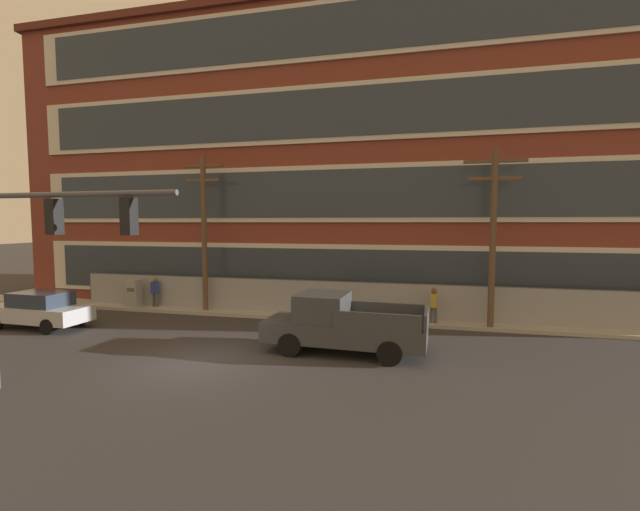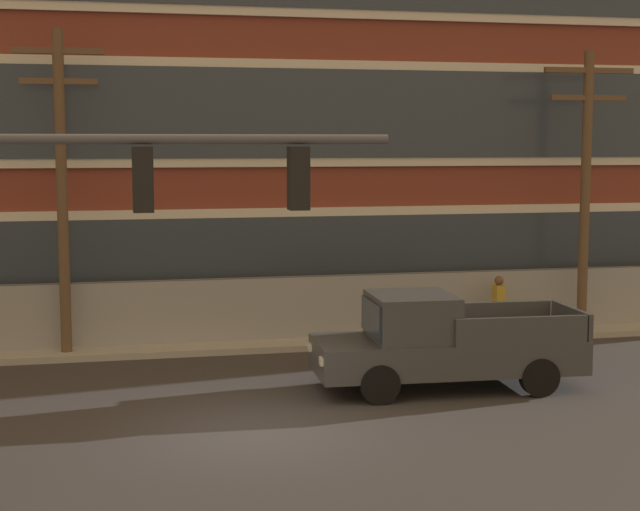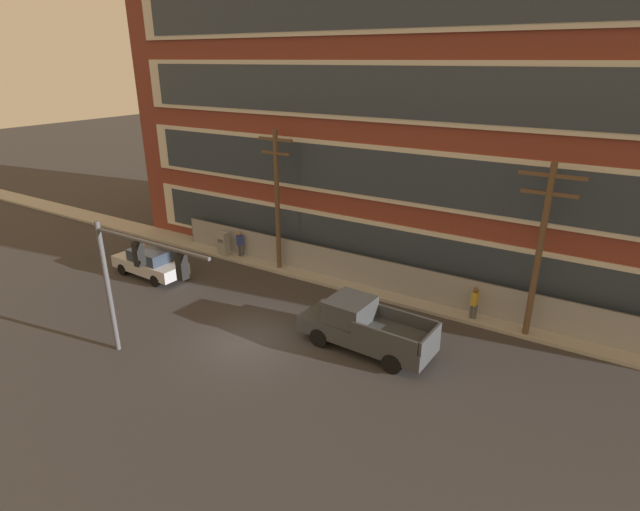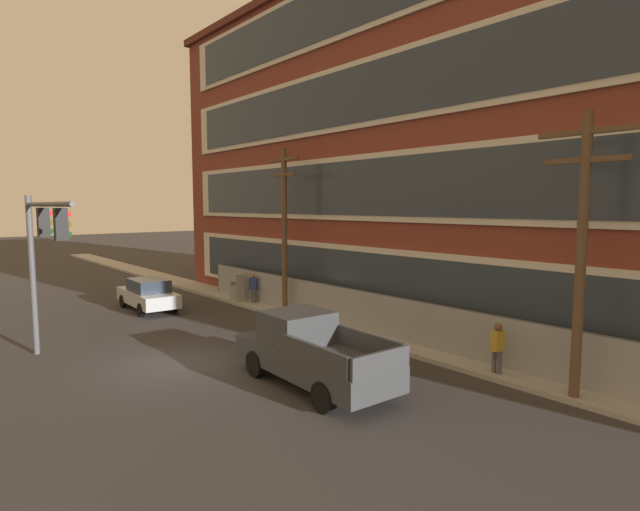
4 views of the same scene
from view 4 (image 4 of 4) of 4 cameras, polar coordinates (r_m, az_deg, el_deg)
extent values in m
plane|color=#333030|center=(17.42, -16.05, -11.75)|extent=(160.00, 160.00, 0.00)
cube|color=#9E9B93|center=(21.25, 2.27, -8.12)|extent=(80.00, 1.76, 0.16)
cube|color=brown|center=(23.25, 23.45, 11.31)|extent=(40.19, 11.69, 15.23)
cube|color=beige|center=(18.31, 14.43, -4.11)|extent=(36.97, 0.10, 2.74)
cube|color=#2D3844|center=(18.26, 14.32, -4.14)|extent=(35.37, 0.06, 2.28)
cube|color=beige|center=(18.06, 14.73, 7.87)|extent=(36.97, 0.10, 2.74)
cube|color=#2D3844|center=(18.02, 14.62, 7.88)|extent=(35.37, 0.06, 2.28)
cube|color=beige|center=(18.61, 15.05, 19.67)|extent=(36.97, 0.10, 2.74)
cube|color=#2D3844|center=(18.56, 14.94, 19.71)|extent=(35.37, 0.06, 2.28)
cube|color=gray|center=(18.56, 10.64, -7.75)|extent=(28.98, 0.04, 1.75)
cylinder|color=#4C4C51|center=(29.74, -11.51, -2.68)|extent=(0.06, 0.06, 1.75)
cylinder|color=#4C4C51|center=(18.38, 10.69, -5.10)|extent=(28.98, 0.05, 0.05)
cylinder|color=#4C4C51|center=(19.83, -30.00, -2.04)|extent=(0.20, 0.20, 5.51)
cylinder|color=#4C4C51|center=(16.90, -28.72, 5.16)|extent=(5.66, 0.14, 0.14)
cube|color=black|center=(17.54, -29.06, 3.34)|extent=(0.28, 0.32, 0.90)
cylinder|color=red|center=(17.57, -28.53, 4.28)|extent=(0.04, 0.18, 0.18)
cylinder|color=#503E08|center=(17.58, -28.48, 3.37)|extent=(0.04, 0.18, 0.18)
cylinder|color=#0A4011|center=(17.59, -28.44, 2.46)|extent=(0.04, 0.18, 0.18)
cube|color=black|center=(15.41, -27.50, 3.18)|extent=(0.28, 0.32, 0.90)
cylinder|color=red|center=(15.45, -26.89, 4.25)|extent=(0.04, 0.18, 0.18)
cylinder|color=#503E08|center=(15.45, -26.85, 3.21)|extent=(0.04, 0.18, 0.18)
cylinder|color=#0A4011|center=(15.47, -26.80, 2.18)|extent=(0.04, 0.18, 0.18)
cube|color=#383A3D|center=(14.61, -0.81, -11.88)|extent=(5.66, 2.23, 0.70)
cube|color=#383A3D|center=(15.00, -2.62, -8.16)|extent=(1.75, 1.90, 0.94)
cube|color=#283342|center=(15.69, -4.43, -7.55)|extent=(0.13, 1.63, 0.70)
cube|color=#383A3D|center=(12.93, -0.79, -11.32)|extent=(2.79, 0.24, 0.56)
cube|color=#383A3D|center=(14.08, 5.40, -9.91)|extent=(2.79, 0.24, 0.56)
cube|color=#383A3D|center=(12.43, 6.98, -12.07)|extent=(0.18, 1.91, 0.56)
cylinder|color=black|center=(15.57, -7.35, -12.15)|extent=(0.81, 0.29, 0.80)
cylinder|color=black|center=(16.52, -1.76, -11.05)|extent=(0.81, 0.29, 0.80)
cylinder|color=black|center=(12.95, 0.44, -15.88)|extent=(0.81, 0.29, 0.80)
cylinder|color=black|center=(14.08, 6.50, -14.11)|extent=(0.81, 0.29, 0.80)
cube|color=white|center=(16.49, -8.72, -9.50)|extent=(0.07, 0.24, 0.16)
cube|color=white|center=(17.18, -4.61, -8.83)|extent=(0.07, 0.24, 0.16)
cube|color=#B2B5BA|center=(26.27, -19.09, -4.51)|extent=(4.50, 1.86, 0.64)
cube|color=#283342|center=(26.00, -19.01, -3.22)|extent=(2.27, 1.58, 0.60)
cylinder|color=black|center=(27.38, -21.59, -4.87)|extent=(0.65, 0.22, 0.64)
cylinder|color=black|center=(27.86, -18.45, -4.58)|extent=(0.65, 0.22, 0.64)
cylinder|color=black|center=(24.79, -19.76, -5.88)|extent=(0.65, 0.22, 0.64)
cylinder|color=black|center=(25.32, -16.34, -5.53)|extent=(0.65, 0.22, 0.64)
cylinder|color=brown|center=(23.16, -4.09, 2.55)|extent=(0.26, 0.26, 7.78)
cube|color=brown|center=(23.21, -4.15, 10.93)|extent=(2.10, 0.14, 0.14)
cube|color=brown|center=(23.16, -4.14, 9.21)|extent=(1.78, 0.14, 0.14)
cylinder|color=brown|center=(14.42, 27.66, -0.55)|extent=(0.26, 0.26, 7.51)
cube|color=brown|center=(14.46, 28.27, 12.37)|extent=(2.47, 0.14, 0.14)
cube|color=brown|center=(14.39, 28.14, 9.61)|extent=(2.10, 0.14, 0.14)
cube|color=#939993|center=(26.68, -9.41, -3.79)|extent=(0.60, 0.49, 1.57)
cube|color=#515151|center=(26.51, -9.90, -3.18)|extent=(0.42, 0.02, 0.20)
cylinder|color=#4C4C51|center=(16.23, 19.27, -11.59)|extent=(0.14, 0.14, 0.85)
cylinder|color=#4C4C51|center=(16.15, 19.83, -11.70)|extent=(0.14, 0.14, 0.85)
cube|color=#B7932D|center=(15.99, 19.64, -9.16)|extent=(0.26, 0.41, 0.60)
sphere|color=brown|center=(15.89, 19.69, -7.70)|extent=(0.24, 0.24, 0.24)
cylinder|color=#4C4C51|center=(26.17, -7.73, -4.76)|extent=(0.14, 0.14, 0.85)
cylinder|color=#4C4C51|center=(26.02, -7.52, -4.81)|extent=(0.14, 0.14, 0.85)
cube|color=navy|center=(25.97, -7.64, -3.21)|extent=(0.46, 0.45, 0.60)
sphere|color=#8C6647|center=(25.91, -7.66, -2.29)|extent=(0.24, 0.24, 0.24)
camera|label=1|loc=(9.86, -73.91, -2.31)|focal=24.00mm
camera|label=2|loc=(20.50, -70.32, 1.92)|focal=55.00mm
camera|label=3|loc=(9.80, -111.80, 35.48)|focal=28.00mm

